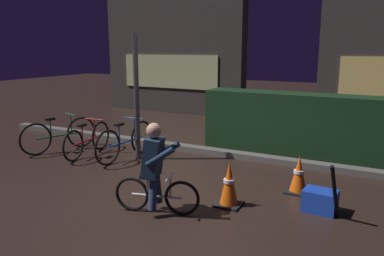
# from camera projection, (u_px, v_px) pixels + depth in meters

# --- Properties ---
(ground_plane) EXTENTS (40.00, 40.00, 0.00)m
(ground_plane) POSITION_uv_depth(u_px,v_px,m) (163.00, 189.00, 6.10)
(ground_plane) COLOR black
(sidewalk_curb) EXTENTS (12.00, 0.24, 0.12)m
(sidewalk_curb) POSITION_uv_depth(u_px,v_px,m) (219.00, 152.00, 7.99)
(sidewalk_curb) COLOR #56544F
(sidewalk_curb) RESTS_ON ground
(hedge_row) EXTENTS (4.80, 0.70, 1.27)m
(hedge_row) POSITION_uv_depth(u_px,v_px,m) (319.00, 126.00, 7.83)
(hedge_row) COLOR black
(hedge_row) RESTS_ON ground
(storefront_left) EXTENTS (5.07, 0.54, 4.16)m
(storefront_left) POSITION_uv_depth(u_px,v_px,m) (173.00, 51.00, 12.96)
(storefront_left) COLOR #383330
(storefront_left) RESTS_ON ground
(street_post) EXTENTS (0.10, 0.10, 2.46)m
(street_post) POSITION_uv_depth(u_px,v_px,m) (137.00, 98.00, 7.50)
(street_post) COLOR #2D2D33
(street_post) RESTS_ON ground
(parked_bike_leftmost) EXTENTS (0.61, 1.63, 0.79)m
(parked_bike_leftmost) POSITION_uv_depth(u_px,v_px,m) (59.00, 135.00, 8.27)
(parked_bike_leftmost) COLOR black
(parked_bike_leftmost) RESTS_ON ground
(parked_bike_left_mid) EXTENTS (0.46, 1.57, 0.73)m
(parked_bike_left_mid) POSITION_uv_depth(u_px,v_px,m) (88.00, 140.00, 7.95)
(parked_bike_left_mid) COLOR black
(parked_bike_left_mid) RESTS_ON ground
(parked_bike_center_left) EXTENTS (0.46, 1.73, 0.79)m
(parked_bike_center_left) POSITION_uv_depth(u_px,v_px,m) (126.00, 141.00, 7.70)
(parked_bike_center_left) COLOR black
(parked_bike_center_left) RESTS_ON ground
(traffic_cone_near) EXTENTS (0.36, 0.36, 0.64)m
(traffic_cone_near) POSITION_uv_depth(u_px,v_px,m) (229.00, 185.00, 5.42)
(traffic_cone_near) COLOR black
(traffic_cone_near) RESTS_ON ground
(traffic_cone_far) EXTENTS (0.36, 0.36, 0.59)m
(traffic_cone_far) POSITION_uv_depth(u_px,v_px,m) (299.00, 175.00, 5.91)
(traffic_cone_far) COLOR black
(traffic_cone_far) RESTS_ON ground
(blue_crate) EXTENTS (0.46, 0.35, 0.30)m
(blue_crate) POSITION_uv_depth(u_px,v_px,m) (320.00, 201.00, 5.26)
(blue_crate) COLOR #193DB7
(blue_crate) RESTS_ON ground
(cyclist) EXTENTS (1.16, 0.50, 1.25)m
(cyclist) POSITION_uv_depth(u_px,v_px,m) (155.00, 168.00, 5.13)
(cyclist) COLOR black
(cyclist) RESTS_ON ground
(closed_umbrella) EXTENTS (0.13, 0.39, 0.80)m
(closed_umbrella) POSITION_uv_depth(u_px,v_px,m) (335.00, 192.00, 4.90)
(closed_umbrella) COLOR black
(closed_umbrella) RESTS_ON ground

